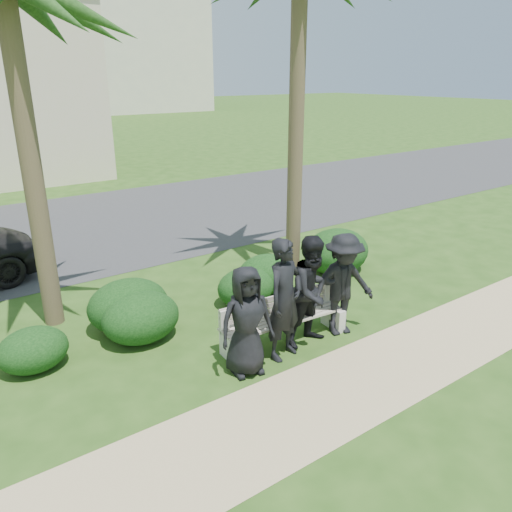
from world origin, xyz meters
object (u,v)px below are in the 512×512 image
Objects in this scene: man_b at (285,299)px; man_c at (313,291)px; park_bench at (284,323)px; man_d at (343,285)px; man_a at (246,321)px.

man_b is 1.05× the size of man_c.
man_b is (-0.26, -0.33, 0.61)m from park_bench.
man_c is at bearing -8.41° from man_b.
man_b is 1.22m from man_d.
park_bench is 1.14× the size of man_b.
man_b is at bearing 13.14° from man_a.
man_a is at bearing 168.07° from man_b.
park_bench is 0.72m from man_c.
park_bench is 1.20× the size of man_c.
man_a is 1.34m from man_c.
man_c is 1.04× the size of man_d.
man_b reaches higher than park_bench.
man_d is at bearing -13.58° from man_b.
man_a is 0.73m from man_b.
man_d is (1.93, 0.04, 0.05)m from man_a.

